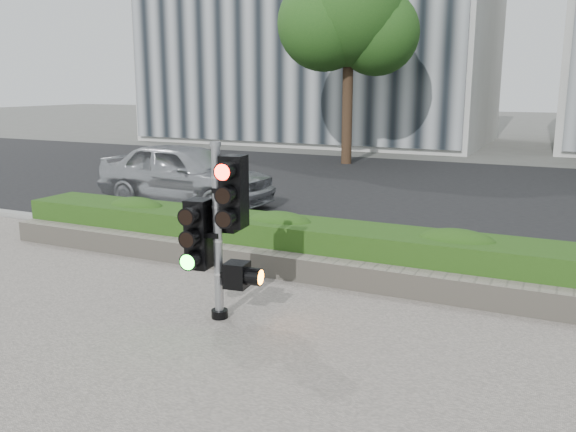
# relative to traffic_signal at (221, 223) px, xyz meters

# --- Properties ---
(ground) EXTENTS (120.00, 120.00, 0.00)m
(ground) POSITION_rel_traffic_signal_xyz_m (0.79, -0.17, -1.20)
(ground) COLOR #51514C
(ground) RESTS_ON ground
(road) EXTENTS (60.00, 13.00, 0.02)m
(road) POSITION_rel_traffic_signal_xyz_m (0.79, 9.83, -1.19)
(road) COLOR black
(road) RESTS_ON ground
(curb) EXTENTS (60.00, 0.25, 0.12)m
(curb) POSITION_rel_traffic_signal_xyz_m (0.79, 2.98, -1.14)
(curb) COLOR gray
(curb) RESTS_ON ground
(stone_wall) EXTENTS (12.00, 0.32, 0.34)m
(stone_wall) POSITION_rel_traffic_signal_xyz_m (0.79, 1.73, -1.00)
(stone_wall) COLOR gray
(stone_wall) RESTS_ON sidewalk
(hedge) EXTENTS (12.00, 1.00, 0.68)m
(hedge) POSITION_rel_traffic_signal_xyz_m (0.79, 2.38, -0.83)
(hedge) COLOR #3B7223
(hedge) RESTS_ON sidewalk
(tree_left) EXTENTS (4.61, 4.03, 7.34)m
(tree_left) POSITION_rel_traffic_signal_xyz_m (-3.72, 14.38, 3.85)
(tree_left) COLOR black
(tree_left) RESTS_ON ground
(traffic_signal) EXTENTS (0.75, 0.58, 2.11)m
(traffic_signal) POSITION_rel_traffic_signal_xyz_m (0.00, 0.00, 0.00)
(traffic_signal) COLOR black
(traffic_signal) RESTS_ON sidewalk
(car_silver) EXTENTS (4.37, 1.98, 1.45)m
(car_silver) POSITION_rel_traffic_signal_xyz_m (-4.48, 5.65, -0.45)
(car_silver) COLOR #A7A9AE
(car_silver) RESTS_ON road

